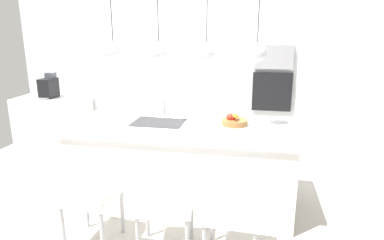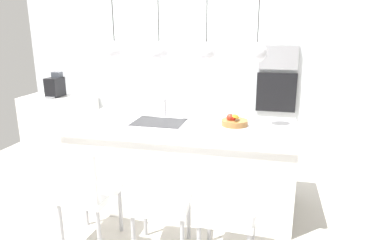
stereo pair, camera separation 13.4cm
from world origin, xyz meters
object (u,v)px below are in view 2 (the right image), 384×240
at_px(microwave, 278,57).
at_px(chair_middle, 160,200).
at_px(chair_near, 85,191).
at_px(oven, 276,92).
at_px(coffee_machine, 55,86).
at_px(fruit_bowl, 234,122).
at_px(chair_far, 227,212).

distance_m(microwave, chair_middle, 2.88).
bearing_deg(chair_near, oven, 57.31).
bearing_deg(oven, chair_near, -122.69).
distance_m(coffee_machine, chair_middle, 3.38).
bearing_deg(fruit_bowl, coffee_machine, 157.76).
bearing_deg(oven, chair_far, -98.22).
xyz_separation_m(coffee_machine, chair_far, (3.04, -2.24, -0.54)).
relative_size(oven, chair_far, 0.66).
distance_m(oven, chair_middle, 2.75).
bearing_deg(chair_middle, coffee_machine, 137.83).
distance_m(coffee_machine, chair_near, 2.91).
distance_m(microwave, chair_far, 2.76).
relative_size(coffee_machine, chair_far, 0.45).
distance_m(chair_near, chair_far, 1.27).
bearing_deg(oven, chair_middle, -110.17).
xyz_separation_m(oven, chair_middle, (-0.93, -2.54, -0.50)).
height_order(oven, chair_near, oven).
height_order(coffee_machine, chair_near, coffee_machine).
relative_size(chair_middle, chair_far, 1.08).
bearing_deg(chair_middle, chair_far, 0.37).
bearing_deg(chair_middle, oven, 69.83).
relative_size(fruit_bowl, chair_far, 0.33).
bearing_deg(chair_near, coffee_machine, 128.37).
distance_m(fruit_bowl, coffee_machine, 3.21).
bearing_deg(fruit_bowl, microwave, 73.88).
distance_m(fruit_bowl, microwave, 1.67).
bearing_deg(chair_far, chair_near, -179.73).
distance_m(coffee_machine, oven, 3.42).
xyz_separation_m(microwave, chair_far, (-0.37, -2.54, -1.04)).
bearing_deg(fruit_bowl, chair_near, -139.22).
distance_m(fruit_bowl, chair_middle, 1.22).
bearing_deg(chair_middle, microwave, 69.83).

